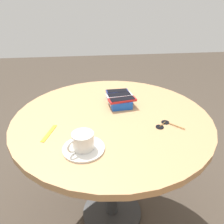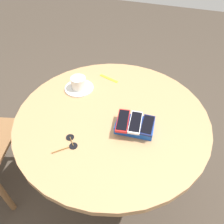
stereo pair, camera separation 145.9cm
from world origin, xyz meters
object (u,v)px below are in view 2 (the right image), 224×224
at_px(sunglasses, 70,143).
at_px(saucer, 79,88).
at_px(phone_white, 135,122).
at_px(phone_red, 123,121).
at_px(phone_navy, 148,125).
at_px(lanyard_strap, 109,78).
at_px(round_table, 112,129).
at_px(coffee_cup, 78,82).
at_px(phone_box, 135,126).

bearing_deg(sunglasses, saucer, -69.90).
xyz_separation_m(phone_white, phone_red, (0.06, 0.01, 0.00)).
relative_size(phone_navy, saucer, 0.77).
xyz_separation_m(saucer, lanyard_strap, (-0.12, -0.15, -0.00)).
bearing_deg(lanyard_strap, sunglasses, 90.97).
height_order(phone_white, phone_red, same).
height_order(round_table, coffee_cup, coffee_cup).
bearing_deg(phone_navy, lanyard_strap, -47.37).
height_order(lanyard_strap, sunglasses, sunglasses).
bearing_deg(phone_white, lanyard_strap, -53.13).
distance_m(phone_box, phone_red, 0.06).
relative_size(coffee_cup, sunglasses, 0.82).
bearing_deg(phone_box, saucer, -26.73).
bearing_deg(phone_navy, phone_box, 1.69).
bearing_deg(sunglasses, phone_white, -144.77).
distance_m(phone_box, coffee_cup, 0.42).
xyz_separation_m(phone_box, coffee_cup, (0.38, -0.19, 0.02)).
xyz_separation_m(phone_box, sunglasses, (0.24, 0.17, -0.02)).
relative_size(coffee_cup, lanyard_strap, 0.79).
distance_m(phone_box, phone_white, 0.03).
xyz_separation_m(phone_white, sunglasses, (0.24, 0.17, -0.04)).
bearing_deg(coffee_cup, sunglasses, 110.22).
relative_size(phone_navy, coffee_cup, 1.25).
relative_size(round_table, phone_white, 6.69).
distance_m(phone_red, lanyard_strap, 0.40).
relative_size(phone_box, lanyard_strap, 1.42).
height_order(phone_navy, phone_white, phone_white).
bearing_deg(sunglasses, coffee_cup, -69.78).
height_order(round_table, phone_box, phone_box).
xyz_separation_m(coffee_cup, sunglasses, (-0.13, 0.37, -0.04)).
bearing_deg(phone_box, lanyard_strap, -53.22).
bearing_deg(round_table, phone_navy, 164.90).
distance_m(phone_navy, phone_white, 0.05).
height_order(phone_red, sunglasses, phone_red).
relative_size(saucer, sunglasses, 1.32).
distance_m(coffee_cup, sunglasses, 0.39).
height_order(phone_white, sunglasses, phone_white).
relative_size(phone_red, sunglasses, 1.21).
distance_m(saucer, sunglasses, 0.39).
bearing_deg(coffee_cup, phone_box, 153.14).
bearing_deg(lanyard_strap, phone_box, 126.78).
distance_m(round_table, phone_red, 0.18).
height_order(coffee_cup, sunglasses, coffee_cup).
distance_m(coffee_cup, lanyard_strap, 0.20).
xyz_separation_m(phone_red, coffee_cup, (0.32, -0.20, -0.01)).
bearing_deg(phone_red, phone_white, -171.32).
xyz_separation_m(round_table, sunglasses, (0.11, 0.23, 0.11)).
bearing_deg(phone_red, lanyard_strap, -60.42).
bearing_deg(lanyard_strap, saucer, 49.77).
bearing_deg(round_table, lanyard_strap, -66.79).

